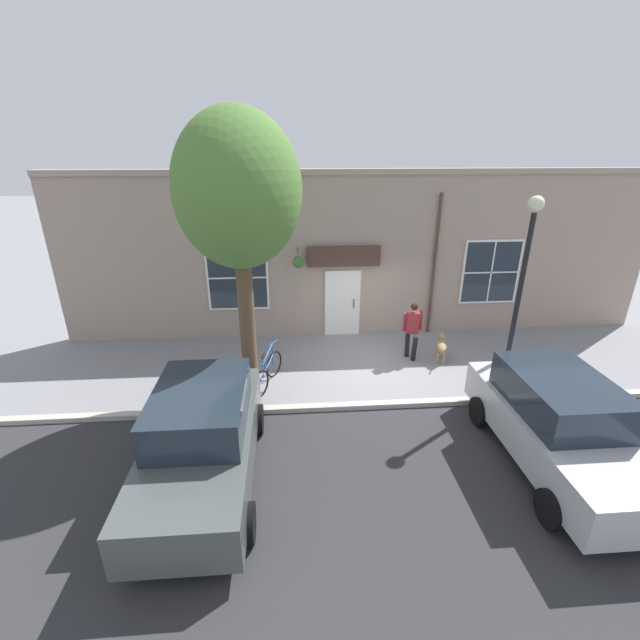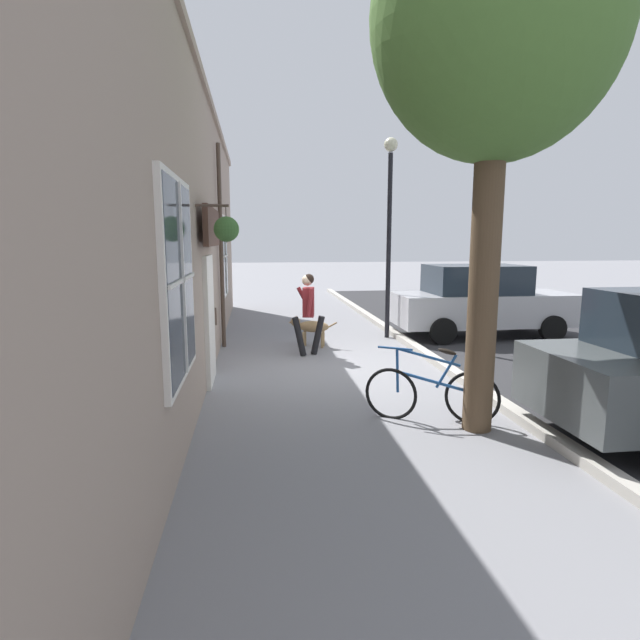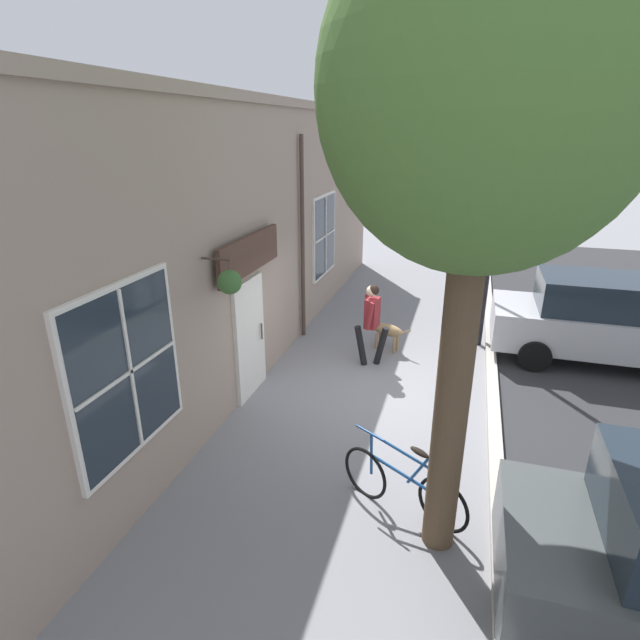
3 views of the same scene
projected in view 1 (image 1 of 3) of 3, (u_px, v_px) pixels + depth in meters
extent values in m
plane|color=gray|center=(373.00, 365.00, 11.74)|extent=(90.00, 90.00, 0.00)
cube|color=#B2ADA3|center=(389.00, 404.00, 9.87)|extent=(0.20, 28.00, 0.12)
cube|color=#2D2D30|center=(480.00, 635.00, 5.28)|extent=(10.00, 28.00, 0.01)
cube|color=gray|center=(362.00, 258.00, 12.99)|extent=(0.30, 18.00, 4.84)
cube|color=gray|center=(365.00, 171.00, 12.04)|extent=(0.42, 18.00, 0.16)
cube|color=white|center=(342.00, 303.00, 13.31)|extent=(0.10, 1.10, 2.10)
cube|color=#232D38|center=(342.00, 305.00, 13.30)|extent=(0.03, 0.90, 1.90)
cylinder|color=#47382D|center=(354.00, 304.00, 13.25)|extent=(0.03, 0.03, 0.30)
cube|color=#4C3328|center=(344.00, 257.00, 12.65)|extent=(0.08, 2.20, 0.60)
cylinder|color=#47382D|center=(434.00, 267.00, 13.02)|extent=(0.09, 0.09, 4.35)
cylinder|color=#47382D|center=(298.00, 250.00, 12.35)|extent=(0.44, 0.04, 0.04)
cylinder|color=#47382D|center=(298.00, 258.00, 12.25)|extent=(0.01, 0.01, 0.34)
cone|color=#2D2823|center=(298.00, 265.00, 12.33)|extent=(0.32, 0.32, 0.18)
sphere|color=#3D6B33|center=(298.00, 262.00, 12.30)|extent=(0.34, 0.34, 0.34)
cube|color=white|center=(238.00, 277.00, 12.74)|extent=(0.08, 1.82, 2.02)
cube|color=#232D38|center=(238.00, 278.00, 12.72)|extent=(0.03, 1.70, 1.90)
cube|color=white|center=(237.00, 278.00, 12.70)|extent=(0.04, 0.04, 1.90)
cube|color=white|center=(237.00, 278.00, 12.70)|extent=(0.04, 1.70, 0.04)
cube|color=white|center=(491.00, 272.00, 13.29)|extent=(0.08, 1.82, 2.02)
cube|color=#232D38|center=(491.00, 272.00, 13.26)|extent=(0.03, 1.70, 1.90)
cube|color=white|center=(491.00, 272.00, 13.24)|extent=(0.04, 0.04, 1.90)
cube|color=white|center=(491.00, 272.00, 13.24)|extent=(0.04, 1.70, 0.04)
cylinder|color=black|center=(407.00, 342.00, 12.16)|extent=(0.31, 0.18, 0.82)
cylinder|color=black|center=(414.00, 348.00, 11.80)|extent=(0.31, 0.18, 0.82)
cube|color=maroon|center=(413.00, 322.00, 11.71)|extent=(0.28, 0.37, 0.59)
sphere|color=beige|center=(414.00, 307.00, 11.56)|extent=(0.22, 0.22, 0.22)
sphere|color=black|center=(414.00, 307.00, 11.53)|extent=(0.21, 0.21, 0.21)
cylinder|color=maroon|center=(404.00, 322.00, 11.69)|extent=(0.17, 0.11, 0.57)
cylinder|color=maroon|center=(421.00, 320.00, 11.77)|extent=(0.34, 0.14, 0.52)
ellipsoid|color=#997A51|center=(441.00, 346.00, 11.83)|extent=(0.75, 0.48, 0.25)
cylinder|color=#997A51|center=(437.00, 351.00, 12.15)|extent=(0.06, 0.06, 0.34)
cylinder|color=#997A51|center=(443.00, 352.00, 12.11)|extent=(0.06, 0.06, 0.34)
cylinder|color=#997A51|center=(437.00, 358.00, 11.77)|extent=(0.06, 0.06, 0.34)
cylinder|color=#997A51|center=(444.00, 359.00, 11.74)|extent=(0.06, 0.06, 0.34)
sphere|color=#997A51|center=(441.00, 337.00, 12.16)|extent=(0.21, 0.21, 0.21)
cone|color=#997A51|center=(441.00, 336.00, 12.27)|extent=(0.12, 0.12, 0.09)
cone|color=#997A51|center=(440.00, 334.00, 12.13)|extent=(0.06, 0.06, 0.07)
cone|color=#997A51|center=(443.00, 334.00, 12.11)|extent=(0.06, 0.06, 0.07)
cylinder|color=#997A51|center=(442.00, 351.00, 11.43)|extent=(0.21, 0.10, 0.14)
cylinder|color=brown|center=(247.00, 324.00, 9.59)|extent=(0.36, 0.36, 3.78)
ellipsoid|color=#4C7533|center=(238.00, 190.00, 8.49)|extent=(2.85, 2.57, 3.14)
sphere|color=#4C7533|center=(239.00, 215.00, 8.81)|extent=(1.83, 1.83, 1.83)
torus|color=black|center=(274.00, 364.00, 11.11)|extent=(0.63, 0.40, 0.70)
torus|color=black|center=(260.00, 384.00, 10.17)|extent=(0.63, 0.40, 0.70)
cylinder|color=#1E4C8C|center=(267.00, 367.00, 10.56)|extent=(0.94, 0.32, 0.27)
cylinder|color=#1E4C8C|center=(264.00, 365.00, 10.35)|extent=(0.26, 0.11, 0.46)
cylinder|color=#1E4C8C|center=(267.00, 354.00, 10.49)|extent=(0.79, 0.27, 0.23)
cylinder|color=#1E4C8C|center=(273.00, 354.00, 10.92)|extent=(0.07, 0.05, 0.58)
cylinder|color=#1E4C8C|center=(273.00, 343.00, 10.84)|extent=(0.41, 0.26, 0.03)
ellipsoid|color=black|center=(264.00, 356.00, 10.25)|extent=(0.27, 0.17, 0.12)
cube|color=#474C4C|center=(203.00, 448.00, 7.48)|extent=(4.30, 1.76, 0.76)
cube|color=#1E2833|center=(201.00, 406.00, 7.41)|extent=(2.24, 1.55, 0.68)
cylinder|color=black|center=(249.00, 523.00, 6.46)|extent=(0.62, 0.18, 0.62)
cylinder|color=black|center=(129.00, 531.00, 6.34)|extent=(0.62, 0.18, 0.62)
cylinder|color=black|center=(259.00, 419.00, 8.92)|extent=(0.62, 0.18, 0.62)
cylinder|color=black|center=(173.00, 423.00, 8.80)|extent=(0.62, 0.18, 0.62)
cube|color=#B7B7BC|center=(558.00, 433.00, 7.87)|extent=(4.30, 1.76, 0.76)
cube|color=#1E2833|center=(560.00, 394.00, 7.79)|extent=(2.24, 1.55, 0.68)
cylinder|color=black|center=(550.00, 509.00, 6.72)|extent=(0.62, 0.18, 0.62)
cylinder|color=black|center=(557.00, 408.00, 9.30)|extent=(0.62, 0.18, 0.62)
cylinder|color=black|center=(479.00, 411.00, 9.18)|extent=(0.62, 0.18, 0.62)
cylinder|color=black|center=(516.00, 312.00, 9.49)|extent=(0.11, 0.11, 4.34)
sphere|color=beige|center=(536.00, 204.00, 8.60)|extent=(0.32, 0.32, 0.32)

